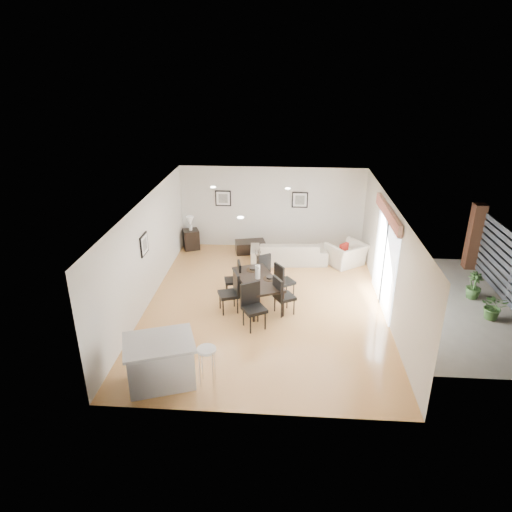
# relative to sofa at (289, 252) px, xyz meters

# --- Properties ---
(ground) EXTENTS (8.00, 8.00, 0.00)m
(ground) POSITION_rel_sofa_xyz_m (-0.58, -2.72, -0.34)
(ground) COLOR tan
(ground) RESTS_ON ground
(wall_back) EXTENTS (6.00, 0.04, 2.70)m
(wall_back) POSITION_rel_sofa_xyz_m (-0.58, 1.28, 1.01)
(wall_back) COLOR beige
(wall_back) RESTS_ON ground
(wall_front) EXTENTS (6.00, 0.04, 2.70)m
(wall_front) POSITION_rel_sofa_xyz_m (-0.58, -6.72, 1.01)
(wall_front) COLOR beige
(wall_front) RESTS_ON ground
(wall_left) EXTENTS (0.04, 8.00, 2.70)m
(wall_left) POSITION_rel_sofa_xyz_m (-3.58, -2.72, 1.01)
(wall_left) COLOR beige
(wall_left) RESTS_ON ground
(wall_right) EXTENTS (0.04, 8.00, 2.70)m
(wall_right) POSITION_rel_sofa_xyz_m (2.42, -2.72, 1.01)
(wall_right) COLOR beige
(wall_right) RESTS_ON ground
(ceiling) EXTENTS (6.00, 8.00, 0.02)m
(ceiling) POSITION_rel_sofa_xyz_m (-0.58, -2.72, 2.36)
(ceiling) COLOR white
(ceiling) RESTS_ON wall_back
(sofa) EXTENTS (2.41, 1.09, 0.69)m
(sofa) POSITION_rel_sofa_xyz_m (0.00, 0.00, 0.00)
(sofa) COLOR #A39484
(sofa) RESTS_ON ground
(armchair) EXTENTS (1.40, 1.37, 0.69)m
(armchair) POSITION_rel_sofa_xyz_m (1.76, -0.09, 0.00)
(armchair) COLOR beige
(armchair) RESTS_ON ground
(courtyard_plant_a) EXTENTS (0.73, 0.67, 0.67)m
(courtyard_plant_a) POSITION_rel_sofa_xyz_m (4.97, -3.06, -0.01)
(courtyard_plant_a) COLOR #375926
(courtyard_plant_a) RESTS_ON ground
(courtyard_plant_b) EXTENTS (0.46, 0.46, 0.72)m
(courtyard_plant_b) POSITION_rel_sofa_xyz_m (4.87, -2.00, 0.02)
(courtyard_plant_b) COLOR #375926
(courtyard_plant_b) RESTS_ON ground
(dining_table) EXTENTS (1.47, 1.93, 0.72)m
(dining_table) POSITION_rel_sofa_xyz_m (-0.77, -2.71, 0.31)
(dining_table) COLOR black
(dining_table) RESTS_ON ground
(dining_chair_wnear) EXTENTS (0.60, 0.60, 1.04)m
(dining_chair_wnear) POSITION_rel_sofa_xyz_m (-1.38, -3.12, 0.24)
(dining_chair_wnear) COLOR black
(dining_chair_wnear) RESTS_ON ground
(dining_chair_wfar) EXTENTS (0.50, 0.50, 0.94)m
(dining_chair_wfar) POSITION_rel_sofa_xyz_m (-1.39, -2.26, 0.18)
(dining_chair_wfar) COLOR black
(dining_chair_wfar) RESTS_ON ground
(dining_chair_enear) EXTENTS (0.61, 0.61, 1.00)m
(dining_chair_enear) POSITION_rel_sofa_xyz_m (-0.16, -3.19, 0.21)
(dining_chair_enear) COLOR black
(dining_chair_enear) RESTS_ON ground
(dining_chair_efar) EXTENTS (0.60, 0.60, 0.96)m
(dining_chair_efar) POSITION_rel_sofa_xyz_m (-0.15, -2.33, 0.19)
(dining_chair_efar) COLOR black
(dining_chair_efar) RESTS_ON ground
(dining_chair_head) EXTENTS (0.67, 0.67, 1.08)m
(dining_chair_head) POSITION_rel_sofa_xyz_m (-0.82, -3.79, 0.26)
(dining_chair_head) COLOR black
(dining_chair_head) RESTS_ON ground
(dining_chair_foot) EXTENTS (0.59, 0.59, 0.95)m
(dining_chair_foot) POSITION_rel_sofa_xyz_m (-0.73, -1.63, 0.19)
(dining_chair_foot) COLOR black
(dining_chair_foot) RESTS_ON ground
(vase) EXTENTS (0.83, 1.35, 0.76)m
(vase) POSITION_rel_sofa_xyz_m (-0.77, -2.71, 0.72)
(vase) COLOR white
(vase) RESTS_ON dining_table
(coffee_table) EXTENTS (1.05, 0.77, 0.38)m
(coffee_table) POSITION_rel_sofa_xyz_m (-1.25, 0.70, -0.15)
(coffee_table) COLOR black
(coffee_table) RESTS_ON ground
(side_table) EXTENTS (0.64, 0.64, 0.66)m
(side_table) POSITION_rel_sofa_xyz_m (-3.24, 0.87, -0.02)
(side_table) COLOR black
(side_table) RESTS_ON ground
(table_lamp) EXTENTS (0.24, 0.24, 0.46)m
(table_lamp) POSITION_rel_sofa_xyz_m (-3.24, 0.87, 0.61)
(table_lamp) COLOR white
(table_lamp) RESTS_ON side_table
(cushion) EXTENTS (0.30, 0.32, 0.34)m
(cushion) POSITION_rel_sofa_xyz_m (1.66, -0.19, 0.22)
(cushion) COLOR #A11D14
(cushion) RESTS_ON armchair
(kitchen_island) EXTENTS (1.58, 1.40, 0.92)m
(kitchen_island) POSITION_rel_sofa_xyz_m (-2.43, -5.95, 0.12)
(kitchen_island) COLOR silver
(kitchen_island) RESTS_ON ground
(bar_stool) EXTENTS (0.37, 0.37, 0.81)m
(bar_stool) POSITION_rel_sofa_xyz_m (-1.52, -5.95, 0.35)
(bar_stool) COLOR white
(bar_stool) RESTS_ON ground
(framed_print_back_left) EXTENTS (0.52, 0.04, 0.52)m
(framed_print_back_left) POSITION_rel_sofa_xyz_m (-2.18, 1.25, 1.31)
(framed_print_back_left) COLOR black
(framed_print_back_left) RESTS_ON wall_back
(framed_print_back_right) EXTENTS (0.52, 0.04, 0.52)m
(framed_print_back_right) POSITION_rel_sofa_xyz_m (0.32, 1.25, 1.31)
(framed_print_back_right) COLOR black
(framed_print_back_right) RESTS_ON wall_back
(framed_print_left_wall) EXTENTS (0.04, 0.52, 0.52)m
(framed_print_left_wall) POSITION_rel_sofa_xyz_m (-3.55, -2.92, 1.31)
(framed_print_left_wall) COLOR black
(framed_print_left_wall) RESTS_ON wall_left
(sliding_door) EXTENTS (0.12, 2.70, 2.57)m
(sliding_door) POSITION_rel_sofa_xyz_m (2.37, -2.42, 1.32)
(sliding_door) COLOR white
(sliding_door) RESTS_ON wall_right
(courtyard) EXTENTS (6.00, 6.00, 2.00)m
(courtyard) POSITION_rel_sofa_xyz_m (5.58, -1.86, 0.58)
(courtyard) COLOR gray
(courtyard) RESTS_ON ground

